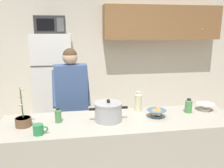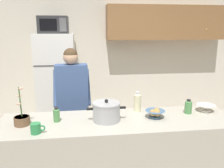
# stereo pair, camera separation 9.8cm
# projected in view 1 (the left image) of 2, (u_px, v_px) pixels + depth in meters

# --- Properties ---
(back_wall_unit) EXTENTS (6.00, 0.48, 2.60)m
(back_wall_unit) POSITION_uv_depth(u_px,v_px,m) (110.00, 51.00, 4.46)
(back_wall_unit) COLOR silver
(back_wall_unit) RESTS_ON ground
(kitchen_island) EXTENTS (2.45, 0.68, 0.92)m
(kitchen_island) POSITION_uv_depth(u_px,v_px,m) (120.00, 160.00, 2.48)
(kitchen_island) COLOR #BCB7A8
(kitchen_island) RESTS_ON ground
(refrigerator) EXTENTS (0.64, 0.68, 1.76)m
(refrigerator) POSITION_uv_depth(u_px,v_px,m) (54.00, 85.00, 4.04)
(refrigerator) COLOR white
(refrigerator) RESTS_ON ground
(microwave) EXTENTS (0.48, 0.37, 0.28)m
(microwave) POSITION_uv_depth(u_px,v_px,m) (50.00, 25.00, 3.78)
(microwave) COLOR #2D2D30
(microwave) RESTS_ON refrigerator
(person_near_pot) EXTENTS (0.50, 0.42, 1.60)m
(person_near_pot) POSITION_uv_depth(u_px,v_px,m) (72.00, 95.00, 3.00)
(person_near_pot) COLOR #726656
(person_near_pot) RESTS_ON ground
(cooking_pot) EXTENTS (0.40, 0.28, 0.23)m
(cooking_pot) POSITION_uv_depth(u_px,v_px,m) (108.00, 111.00, 2.34)
(cooking_pot) COLOR #ADAFB5
(cooking_pot) RESTS_ON kitchen_island
(coffee_mug) EXTENTS (0.13, 0.09, 0.10)m
(coffee_mug) POSITION_uv_depth(u_px,v_px,m) (39.00, 129.00, 2.03)
(coffee_mug) COLOR #2D8C4C
(coffee_mug) RESTS_ON kitchen_island
(bread_bowl) EXTENTS (0.21, 0.21, 0.10)m
(bread_bowl) POSITION_uv_depth(u_px,v_px,m) (157.00, 113.00, 2.43)
(bread_bowl) COLOR #4C7299
(bread_bowl) RESTS_ON kitchen_island
(empty_bowl) EXTENTS (0.21, 0.21, 0.08)m
(empty_bowl) POSITION_uv_depth(u_px,v_px,m) (205.00, 106.00, 2.64)
(empty_bowl) COLOR white
(empty_bowl) RESTS_ON kitchen_island
(bottle_near_edge) EXTENTS (0.08, 0.08, 0.16)m
(bottle_near_edge) POSITION_uv_depth(u_px,v_px,m) (188.00, 106.00, 2.57)
(bottle_near_edge) COLOR #4C8C4C
(bottle_near_edge) RESTS_ON kitchen_island
(bottle_mid_counter) EXTENTS (0.08, 0.08, 0.23)m
(bottle_mid_counter) POSITION_uv_depth(u_px,v_px,m) (138.00, 101.00, 2.62)
(bottle_mid_counter) COLOR beige
(bottle_mid_counter) RESTS_ON kitchen_island
(bottle_far_corner) EXTENTS (0.06, 0.06, 0.15)m
(bottle_far_corner) POSITION_uv_depth(u_px,v_px,m) (58.00, 115.00, 2.30)
(bottle_far_corner) COLOR #4C8C4C
(bottle_far_corner) RESTS_ON kitchen_island
(potted_orchid) EXTENTS (0.15, 0.15, 0.38)m
(potted_orchid) POSITION_uv_depth(u_px,v_px,m) (23.00, 120.00, 2.21)
(potted_orchid) COLOR brown
(potted_orchid) RESTS_ON kitchen_island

